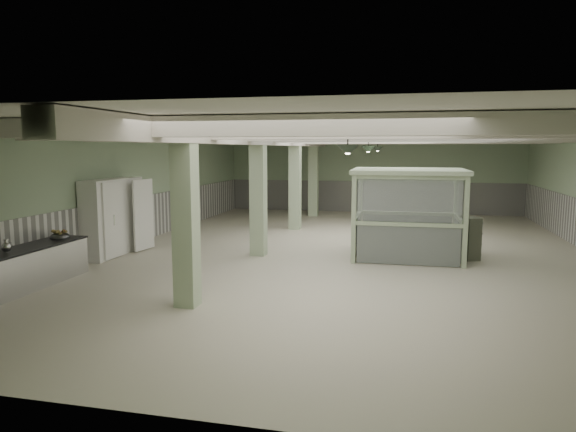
# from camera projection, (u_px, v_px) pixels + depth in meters

# --- Properties ---
(floor) EXTENTS (20.00, 20.00, 0.00)m
(floor) POSITION_uv_depth(u_px,v_px,m) (348.00, 252.00, 15.37)
(floor) COLOR beige
(floor) RESTS_ON ground
(ceiling) EXTENTS (14.00, 20.00, 0.02)m
(ceiling) POSITION_uv_depth(u_px,v_px,m) (350.00, 131.00, 14.90)
(ceiling) COLOR silver
(ceiling) RESTS_ON wall_back
(wall_back) EXTENTS (14.00, 0.02, 3.60)m
(wall_back) POSITION_uv_depth(u_px,v_px,m) (372.00, 175.00, 24.80)
(wall_back) COLOR #94AB89
(wall_back) RESTS_ON floor
(wall_front) EXTENTS (14.00, 0.02, 3.60)m
(wall_front) POSITION_uv_depth(u_px,v_px,m) (247.00, 269.00, 5.48)
(wall_front) COLOR #94AB89
(wall_front) RESTS_ON floor
(wall_left) EXTENTS (0.02, 20.00, 3.60)m
(wall_left) POSITION_uv_depth(u_px,v_px,m) (134.00, 188.00, 16.70)
(wall_left) COLOR #94AB89
(wall_left) RESTS_ON floor
(wainscot_left) EXTENTS (0.05, 19.90, 1.50)m
(wainscot_left) POSITION_uv_depth(u_px,v_px,m) (136.00, 220.00, 16.83)
(wainscot_left) COLOR white
(wainscot_left) RESTS_ON floor
(wainscot_back) EXTENTS (13.90, 0.05, 1.50)m
(wainscot_back) POSITION_uv_depth(u_px,v_px,m) (371.00, 197.00, 24.91)
(wainscot_back) COLOR white
(wainscot_back) RESTS_ON floor
(girder) EXTENTS (0.45, 19.90, 0.40)m
(girder) POSITION_uv_depth(u_px,v_px,m) (267.00, 139.00, 15.49)
(girder) COLOR beige
(girder) RESTS_ON ceiling
(beam_a) EXTENTS (13.90, 0.35, 0.32)m
(beam_a) POSITION_uv_depth(u_px,v_px,m) (296.00, 126.00, 7.68)
(beam_a) COLOR beige
(beam_a) RESTS_ON ceiling
(beam_b) EXTENTS (13.90, 0.35, 0.32)m
(beam_b) POSITION_uv_depth(u_px,v_px,m) (323.00, 131.00, 10.09)
(beam_b) COLOR beige
(beam_b) RESTS_ON ceiling
(beam_c) EXTENTS (13.90, 0.35, 0.32)m
(beam_c) POSITION_uv_depth(u_px,v_px,m) (339.00, 135.00, 12.51)
(beam_c) COLOR beige
(beam_c) RESTS_ON ceiling
(beam_d) EXTENTS (13.90, 0.35, 0.32)m
(beam_d) POSITION_uv_depth(u_px,v_px,m) (350.00, 137.00, 14.93)
(beam_d) COLOR beige
(beam_d) RESTS_ON ceiling
(beam_e) EXTENTS (13.90, 0.35, 0.32)m
(beam_e) POSITION_uv_depth(u_px,v_px,m) (358.00, 138.00, 17.34)
(beam_e) COLOR beige
(beam_e) RESTS_ON ceiling
(beam_f) EXTENTS (13.90, 0.35, 0.32)m
(beam_f) POSITION_uv_depth(u_px,v_px,m) (364.00, 140.00, 19.76)
(beam_f) COLOR beige
(beam_f) RESTS_ON ceiling
(beam_g) EXTENTS (13.90, 0.35, 0.32)m
(beam_g) POSITION_uv_depth(u_px,v_px,m) (369.00, 141.00, 22.17)
(beam_g) COLOR beige
(beam_g) RESTS_ON ceiling
(column_a) EXTENTS (0.42, 0.42, 3.60)m
(column_a) POSITION_uv_depth(u_px,v_px,m) (186.00, 215.00, 9.90)
(column_a) COLOR #AEC59E
(column_a) RESTS_ON floor
(column_b) EXTENTS (0.42, 0.42, 3.60)m
(column_b) POSITION_uv_depth(u_px,v_px,m) (258.00, 193.00, 14.73)
(column_b) COLOR #AEC59E
(column_b) RESTS_ON floor
(column_c) EXTENTS (0.42, 0.42, 3.60)m
(column_c) POSITION_uv_depth(u_px,v_px,m) (295.00, 182.00, 19.56)
(column_c) COLOR #AEC59E
(column_c) RESTS_ON floor
(column_d) EXTENTS (0.42, 0.42, 3.60)m
(column_d) POSITION_uv_depth(u_px,v_px,m) (314.00, 177.00, 23.42)
(column_d) COLOR #AEC59E
(column_d) RESTS_ON floor
(pendant_front) EXTENTS (0.44, 0.44, 0.22)m
(pendant_front) POSITION_uv_depth(u_px,v_px,m) (348.00, 150.00, 10.03)
(pendant_front) COLOR #283628
(pendant_front) RESTS_ON ceiling
(pendant_mid) EXTENTS (0.44, 0.44, 0.22)m
(pendant_mid) POSITION_uv_depth(u_px,v_px,m) (368.00, 150.00, 15.35)
(pendant_mid) COLOR #283628
(pendant_mid) RESTS_ON ceiling
(pendant_back) EXTENTS (0.44, 0.44, 0.22)m
(pendant_back) POSITION_uv_depth(u_px,v_px,m) (378.00, 149.00, 20.18)
(pendant_back) COLOR #283628
(pendant_back) RESTS_ON ceiling
(pitcher_near) EXTENTS (0.21, 0.24, 0.28)m
(pitcher_near) POSITION_uv_depth(u_px,v_px,m) (6.00, 246.00, 10.83)
(pitcher_near) COLOR #BCBDC1
(pitcher_near) RESTS_ON prep_counter
(veg_colander) EXTENTS (0.60, 0.60, 0.21)m
(veg_colander) POSITION_uv_depth(u_px,v_px,m) (60.00, 234.00, 12.50)
(veg_colander) COLOR #404146
(veg_colander) RESTS_ON prep_counter
(walkin_cooler) EXTENTS (0.85, 2.43, 2.23)m
(walkin_cooler) POSITION_uv_depth(u_px,v_px,m) (114.00, 217.00, 14.91)
(walkin_cooler) COLOR white
(walkin_cooler) RESTS_ON floor
(guard_booth) EXTENTS (3.16, 2.69, 2.51)m
(guard_booth) POSITION_uv_depth(u_px,v_px,m) (408.00, 197.00, 14.53)
(guard_booth) COLOR #ABC19A
(guard_booth) RESTS_ON floor
(filing_cabinet) EXTENTS (0.56, 0.65, 1.19)m
(filing_cabinet) POSITION_uv_depth(u_px,v_px,m) (470.00, 238.00, 14.27)
(filing_cabinet) COLOR #565B4C
(filing_cabinet) RESTS_ON floor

